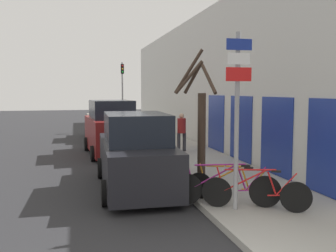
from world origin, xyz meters
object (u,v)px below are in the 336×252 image
parked_car_0 (136,154)px  parked_car_2 (104,121)px  parked_car_1 (111,130)px  bicycle_1 (225,188)px  signpost (237,111)px  bicycle_0 (255,192)px  street_tree (200,126)px  pedestrian_near (182,129)px  traffic_light (122,86)px  bicycle_2 (232,186)px

parked_car_0 → parked_car_2: bearing=91.6°
parked_car_0 → parked_car_1: (-0.12, 5.87, 0.10)m
parked_car_0 → bicycle_1: bearing=-55.3°
bicycle_1 → parked_car_1: bearing=33.8°
signpost → bicycle_1: signpost is taller
signpost → parked_car_2: size_ratio=0.88×
bicycle_0 → parked_car_2: (-2.11, 14.54, 0.43)m
bicycle_1 → street_tree: size_ratio=0.62×
bicycle_0 → pedestrian_near: bearing=23.5°
traffic_light → parked_car_1: bearing=-100.1°
bicycle_2 → traffic_light: (-0.35, 17.43, 2.51)m
parked_car_0 → pedestrian_near: bearing=63.1°
bicycle_2 → parked_car_2: 13.98m
street_tree → parked_car_0: bearing=159.6°
pedestrian_near → street_tree: street_tree is taller
street_tree → traffic_light: (-0.12, 15.81, 1.24)m
parked_car_0 → parked_car_2: (0.04, 11.62, 0.01)m
parked_car_0 → parked_car_1: size_ratio=1.07×
bicycle_2 → parked_car_1: (-2.01, 8.10, 0.54)m
bicycle_0 → parked_car_0: bearing=64.4°
parked_car_0 → signpost: bearing=-56.1°
bicycle_0 → parked_car_2: parked_car_2 is taller
parked_car_0 → pedestrian_near: 5.81m
signpost → parked_car_1: bearing=102.2°
parked_car_1 → pedestrian_near: parked_car_1 is taller
bicycle_1 → bicycle_0: bearing=-106.7°
signpost → street_tree: signpost is taller
parked_car_2 → pedestrian_near: 7.08m
parked_car_0 → bicycle_2: bearing=-47.9°
signpost → bicycle_0: size_ratio=1.83×
parked_car_1 → parked_car_0: bearing=-92.3°
signpost → pedestrian_near: (1.04, 7.87, -1.20)m
parked_car_0 → street_tree: size_ratio=1.30×
parked_car_2 → street_tree: (1.62, -12.24, 0.82)m
bicycle_0 → traffic_light: size_ratio=0.46×
parked_car_0 → street_tree: (1.66, -0.61, 0.82)m
bicycle_0 → bicycle_2: (-0.25, 0.69, -0.02)m
parked_car_0 → pedestrian_near: parked_car_0 is taller
bicycle_0 → parked_car_0: 3.65m
bicycle_0 → bicycle_2: size_ratio=1.14×
parked_car_0 → traffic_light: bearing=86.0°
bicycle_0 → pedestrian_near: 8.06m
pedestrian_near → traffic_light: traffic_light is taller
bicycle_2 → parked_car_2: bearing=40.8°
traffic_light → bicycle_0: bearing=-88.1°
signpost → bicycle_0: bearing=-19.6°
parked_car_2 → bicycle_0: bearing=-82.2°
street_tree → bicycle_2: bearing=-81.7°
bicycle_1 → traffic_light: traffic_light is taller
pedestrian_near → street_tree: 5.86m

